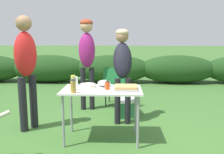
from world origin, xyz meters
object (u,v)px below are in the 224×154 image
food_tray (126,88)px  paper_cup_stack (75,81)px  mixing_bowl (104,83)px  spice_jar (73,86)px  plate_stack (88,86)px  relish_jar (73,83)px  cooler_box (127,106)px  camp_chair_green_behind_table (116,84)px  standing_person_in_navy_coat (87,52)px  standing_person_in_gray_fleece (26,62)px  hot_sauce_bottle (107,85)px  folding_table (102,94)px  standing_person_in_red_jacket (122,63)px

food_tray → paper_cup_stack: 0.79m
mixing_bowl → spice_jar: size_ratio=1.03×
food_tray → plate_stack: bearing=166.3°
relish_jar → cooler_box: 1.58m
relish_jar → cooler_box: bearing=58.0°
food_tray → relish_jar: bearing=-175.2°
relish_jar → camp_chair_green_behind_table: relish_jar is taller
standing_person_in_navy_coat → camp_chair_green_behind_table: (0.56, 0.23, -0.68)m
camp_chair_green_behind_table → cooler_box: camp_chair_green_behind_table is taller
camp_chair_green_behind_table → paper_cup_stack: bearing=-103.8°
food_tray → cooler_box: size_ratio=0.65×
spice_jar → mixing_bowl: bearing=49.2°
food_tray → standing_person_in_gray_fleece: 1.60m
paper_cup_stack → cooler_box: paper_cup_stack is taller
hot_sauce_bottle → cooler_box: (0.30, 1.16, -0.63)m
food_tray → cooler_box: 1.30m
folding_table → standing_person_in_red_jacket: standing_person_in_red_jacket is taller
spice_jar → standing_person_in_gray_fleece: standing_person_in_gray_fleece is taller
mixing_bowl → standing_person_in_gray_fleece: 1.25m
hot_sauce_bottle → plate_stack: bearing=154.7°
standing_person_in_gray_fleece → camp_chair_green_behind_table: standing_person_in_gray_fleece is taller
standing_person_in_gray_fleece → cooler_box: standing_person_in_gray_fleece is taller
standing_person_in_red_jacket → standing_person_in_gray_fleece: size_ratio=0.89×
paper_cup_stack → camp_chair_green_behind_table: 1.60m
relish_jar → standing_person_in_red_jacket: bearing=51.9°
hot_sauce_bottle → paper_cup_stack: bearing=153.4°
spice_jar → standing_person_in_gray_fleece: (-0.84, 0.61, 0.24)m
mixing_bowl → standing_person_in_red_jacket: size_ratio=0.12×
folding_table → standing_person_in_gray_fleece: bearing=163.0°
paper_cup_stack → cooler_box: 1.36m
hot_sauce_bottle → food_tray: bearing=0.4°
relish_jar → plate_stack: bearing=48.4°
paper_cup_stack → hot_sauce_bottle: hot_sauce_bottle is taller
paper_cup_stack → standing_person_in_gray_fleece: standing_person_in_gray_fleece is taller
food_tray → standing_person_in_gray_fleece: size_ratio=0.19×
relish_jar → standing_person_in_red_jacket: size_ratio=0.13×
spice_jar → camp_chair_green_behind_table: size_ratio=0.22×
mixing_bowl → hot_sauce_bottle: 0.21m
mixing_bowl → folding_table: bearing=-95.8°
folding_table → paper_cup_stack: bearing=151.3°
standing_person_in_gray_fleece → relish_jar: bearing=-89.8°
folding_table → paper_cup_stack: paper_cup_stack is taller
spice_jar → food_tray: bearing=18.3°
food_tray → camp_chair_green_behind_table: size_ratio=0.41×
folding_table → standing_person_in_red_jacket: (0.29, 0.78, 0.35)m
plate_stack → paper_cup_stack: 0.24m
hot_sauce_bottle → spice_jar: bearing=-152.3°
folding_table → standing_person_in_gray_fleece: size_ratio=0.62×
paper_cup_stack → spice_jar: spice_jar is taller
paper_cup_stack → relish_jar: size_ratio=0.64×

